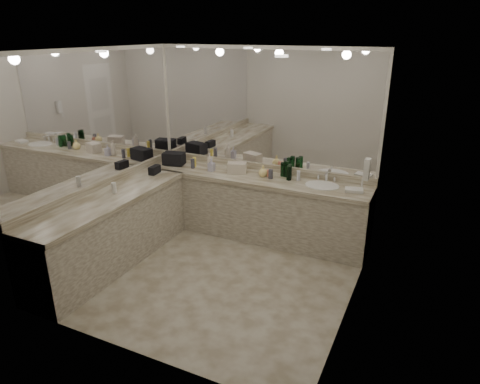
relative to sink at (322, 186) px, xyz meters
The scene contains 36 objects.
floor 1.77m from the sink, 128.37° to the right, with size 3.20×3.20×0.00m, color #BDB5A1.
ceiling 2.29m from the sink, 128.37° to the right, with size 3.20×3.20×0.00m, color white.
wall_back 1.08m from the sink, 162.47° to the left, with size 3.20×0.02×2.60m, color beige.
wall_left 2.85m from the sink, 154.80° to the right, with size 0.02×3.00×2.60m, color beige.
wall_right 1.42m from the sink, 61.56° to the right, with size 0.02×3.00×2.60m, color beige.
vanity_back_base 1.06m from the sink, behind, with size 3.20×0.60×0.84m, color beige.
vanity_back_top 0.95m from the sink, behind, with size 3.20×0.64×0.06m, color beige.
vanity_left_base 2.75m from the sink, 146.31° to the right, with size 0.60×2.40×0.84m, color beige.
vanity_left_top 2.70m from the sink, 146.19° to the right, with size 0.64×2.42×0.06m, color beige.
backsplash_back 0.99m from the sink, 163.58° to the left, with size 3.20×0.04×0.10m, color beige.
backsplash_left 2.80m from the sink, 154.62° to the right, with size 0.04×3.00×0.10m, color beige.
mirror_back 1.33m from the sink, 163.13° to the left, with size 3.12×0.01×1.55m, color white.
mirror_left 2.94m from the sink, 154.69° to the right, with size 0.01×2.92×1.55m, color white.
sink is the anchor object (origin of this frame).
faucet 0.22m from the sink, 90.00° to the left, with size 0.24×0.16×0.14m, color silver.
wall_phone 0.91m from the sink, 39.57° to the right, with size 0.06×0.10×0.24m, color white.
door 1.82m from the sink, 69.46° to the right, with size 0.02×0.82×2.10m, color white.
black_toiletry_bag 2.24m from the sink, behind, with size 0.31×0.19×0.18m, color black.
black_bag_spill 2.31m from the sink, 167.06° to the right, with size 0.09×0.20×0.11m, color black.
cream_cosmetic_case 1.23m from the sink, behind, with size 0.26×0.16×0.15m, color beige.
hand_towel 0.42m from the sink, ahead, with size 0.22×0.15×0.04m, color white.
lotion_left 2.63m from the sink, 148.96° to the right, with size 0.06×0.06×0.14m, color white.
soap_bottle_a 1.66m from the sink, behind, with size 0.09×0.09×0.24m, color silver.
soap_bottle_b 1.60m from the sink, behind, with size 0.08×0.08×0.18m, color #B7B4CC.
soap_bottle_c 0.84m from the sink, behind, with size 0.13×0.13×0.16m, color #FFE68B.
green_bottle_0 0.62m from the sink, 165.03° to the left, with size 0.07×0.07×0.19m, color #10451C.
green_bottle_1 0.58m from the sink, 164.60° to the left, with size 0.07×0.07×0.22m, color #10451C.
green_bottle_2 0.51m from the sink, 168.15° to the left, with size 0.07×0.07×0.20m, color #10451C.
green_bottle_3 0.48m from the sink, behind, with size 0.06×0.06×0.20m, color #10451C.
amenity_bottle_0 2.24m from the sink, behind, with size 0.05×0.05×0.14m, color #E57F66.
amenity_bottle_1 1.91m from the sink, behind, with size 0.06×0.06×0.14m, color #3F3F4C.
amenity_bottle_2 0.49m from the sink, 169.37° to the left, with size 0.04×0.04×0.11m, color #E57F66.
amenity_bottle_3 0.71m from the sink, behind, with size 0.06×0.06×0.13m, color #3F3F4C.
amenity_bottle_4 0.77m from the sink, behind, with size 0.06×0.06×0.09m, color #E57F66.
amenity_bottle_5 0.36m from the sink, 168.90° to the left, with size 0.05×0.05×0.14m, color silver.
amenity_bottle_6 1.93m from the sink, behind, with size 0.05×0.05×0.13m, color #F2D84C.
Camera 1 is at (2.20, -3.95, 2.78)m, focal length 32.00 mm.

